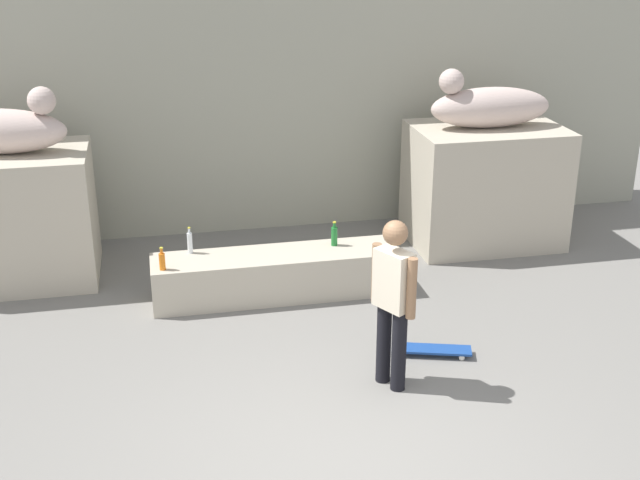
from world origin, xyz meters
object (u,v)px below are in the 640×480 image
skateboard (432,349)px  bottle_orange (162,261)px  bottle_green (334,236)px  skater (393,297)px  statue_reclining_left (0,129)px  bottle_clear (190,242)px  statue_reclining_right (488,106)px

skateboard → bottle_orange: size_ratio=3.11×
skateboard → bottle_green: bottle_green is taller
skateboard → bottle_green: (-0.60, 1.84, 0.59)m
skater → bottle_green: size_ratio=5.64×
skater → skateboard: (0.57, 0.45, -0.86)m
skateboard → statue_reclining_left: bearing=-16.3°
skateboard → bottle_clear: (-2.28, 1.95, 0.60)m
bottle_orange → statue_reclining_right: bearing=17.3°
skateboard → bottle_orange: 3.08m
skater → statue_reclining_left: bearing=19.9°
statue_reclining_right → bottle_orange: statue_reclining_right is taller
bottle_orange → bottle_green: size_ratio=0.89×
skateboard → bottle_orange: bearing=-13.2°
skater → bottle_green: 2.31m
statue_reclining_right → bottle_green: 2.77m
statue_reclining_right → skater: size_ratio=0.96×
skater → skateboard: size_ratio=2.03×
bottle_green → bottle_clear: (-1.68, 0.11, 0.01)m
statue_reclining_right → bottle_green: bearing=25.2°
skater → bottle_clear: skater is taller
statue_reclining_left → bottle_green: bearing=-3.9°
statue_reclining_left → bottle_green: 4.04m
statue_reclining_left → statue_reclining_right: size_ratio=1.04×
statue_reclining_left → statue_reclining_right: (5.98, 0.01, 0.00)m
skater → skateboard: bearing=-80.5°
statue_reclining_right → bottle_orange: size_ratio=6.07×
skater → bottle_green: skater is taller
bottle_clear → bottle_orange: bearing=-128.1°
bottle_orange → bottle_green: bottle_green is taller
statue_reclining_right → skateboard: 3.77m
statue_reclining_left → skateboard: size_ratio=2.04×
skater → statue_reclining_right: bearing=-62.6°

